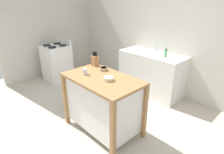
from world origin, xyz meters
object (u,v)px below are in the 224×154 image
Objects in this scene: bowl_ceramic_small at (104,69)px; stove at (57,63)px; trash_bin at (76,94)px; sink_faucet at (157,47)px; bowl_ceramic_wide at (109,79)px; bottle_dish_soap at (166,53)px; drinking_cup at (85,72)px; kitchen_island at (103,102)px; knife_block at (95,60)px.

bowl_ceramic_small is 2.22m from stove.
trash_bin is 2.86× the size of sink_faucet.
trash_bin is at bearing 177.67° from bowl_ceramic_wide.
stove is (-2.41, -1.12, -0.52)m from bottle_dish_soap.
sink_faucet is at bearing 151.87° from bottle_dish_soap.
drinking_cup is at bearing -100.71° from bottle_dish_soap.
kitchen_island is at bearing -178.66° from bowl_ceramic_wide.
stove reaches higher than drinking_cup.
drinking_cup is 0.87m from trash_bin.
knife_block is 1.77× the size of bowl_ceramic_wide.
drinking_cup is (0.20, -0.36, -0.05)m from knife_block.
knife_block reaches higher than bottle_dish_soap.
bowl_ceramic_wide is at bearing -11.16° from stove.
kitchen_island is 0.52m from bowl_ceramic_small.
sink_faucet reaches higher than stove.
kitchen_island is 0.73m from knife_block.
bottle_dish_soap is at bearing 79.29° from drinking_cup.
drinking_cup is 0.42× the size of sink_faucet.
stove is (-1.89, 0.24, -0.55)m from knife_block.
stove is (-2.08, -1.30, -0.55)m from sink_faucet.
knife_block is 1.47× the size of bottle_dish_soap.
kitchen_island is at bearing -91.98° from bottle_dish_soap.
knife_block is 0.41m from drinking_cup.
bowl_ceramic_small is at bearing -87.37° from sink_faucet.
drinking_cup is 1.90m from sink_faucet.
knife_block reaches higher than sink_faucet.
stove is at bearing 172.64° from knife_block.
bowl_ceramic_small is (-0.21, 0.21, 0.43)m from kitchen_island.
kitchen_island is 4.66× the size of knife_block.
bottle_dish_soap is at bearing 79.40° from bowl_ceramic_small.
sink_faucet is 1.27× the size of bottle_dish_soap.
trash_bin is (-0.56, 0.15, -0.65)m from drinking_cup.
knife_block reaches higher than kitchen_island.
kitchen_island is 2.41m from stove.
trash_bin is 3.65× the size of bottle_dish_soap.
sink_faucet is (-0.42, 1.79, 0.06)m from bowl_ceramic_wide.
trash_bin is at bearing -149.77° from knife_block.
kitchen_island is 6.88× the size of bottle_dish_soap.
kitchen_island is 8.91× the size of bowl_ceramic_small.
bottle_dish_soap reaches higher than stove.
sink_faucet is at bearing 90.30° from drinking_cup.
bowl_ceramic_small is at bearing 134.16° from kitchen_island.
bowl_ceramic_small is at bearing -8.58° from knife_block.
bowl_ceramic_small is 1.43m from bottle_dish_soap.
drinking_cup is at bearing -165.12° from bowl_ceramic_wide.
knife_block is 2.77× the size of drinking_cup.
drinking_cup reaches higher than bowl_ceramic_small.
bowl_ceramic_wide is at bearing -76.83° from sink_faucet.
knife_block is (-0.47, 0.25, 0.50)m from kitchen_island.
knife_block is at bearing 151.87° from kitchen_island.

